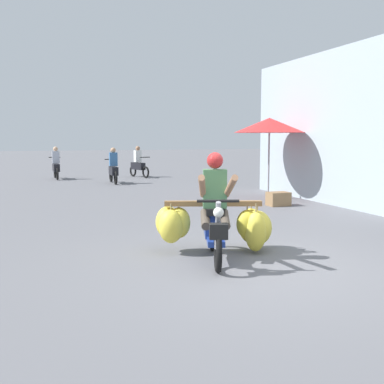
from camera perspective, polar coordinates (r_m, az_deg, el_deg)
ground_plane at (r=6.59m, az=9.23°, el=-9.16°), size 120.00×120.00×0.00m
motorbike_main_loaded at (r=7.13m, az=3.39°, el=-3.72°), size 1.84×1.83×1.58m
motorbike_distant_ahead_left at (r=21.14m, az=-6.61°, el=3.36°), size 0.69×1.56×1.40m
motorbike_distant_ahead_right at (r=18.34m, az=-9.64°, el=2.80°), size 0.50×1.62×1.40m
motorbike_distant_far_ahead at (r=20.80m, az=-16.36°, el=3.08°), size 0.50×1.62×1.40m
shopfront_building at (r=14.36m, az=20.62°, el=7.29°), size 3.30×6.67×4.08m
market_umbrella_near_shop at (r=13.73m, az=9.49°, el=8.08°), size 2.04×2.04×2.36m
produce_crate at (r=12.43m, az=10.56°, el=-0.84°), size 0.56×0.40×0.36m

